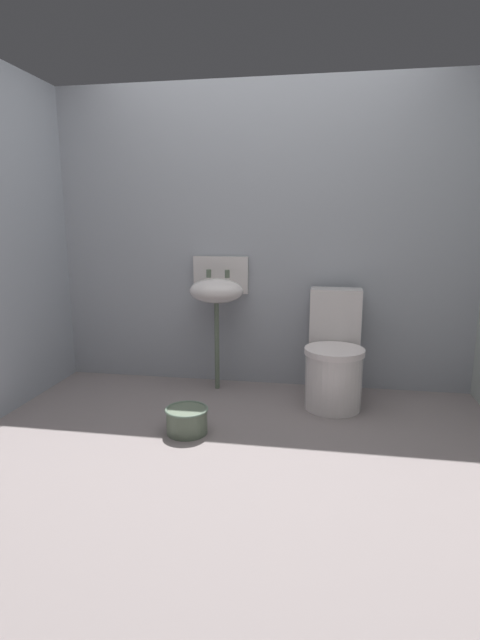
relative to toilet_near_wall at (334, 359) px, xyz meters
The scene contains 5 objects.
ground_plane 1.13m from the toilet_near_wall, 121.24° to the right, with size 3.54×2.94×0.08m, color gray.
wall_back 1.05m from the toilet_near_wall, 144.23° to the left, with size 3.54×0.10×2.24m, color #9A9FA7.
toilet_near_wall is the anchor object (origin of this frame).
sink 0.98m from the toilet_near_wall, 167.67° to the left, with size 0.42×0.35×0.99m.
bucket 1.11m from the toilet_near_wall, 144.05° to the right, with size 0.26×0.26×0.16m.
Camera 1 is at (0.44, -2.31, 1.26)m, focal length 26.79 mm.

